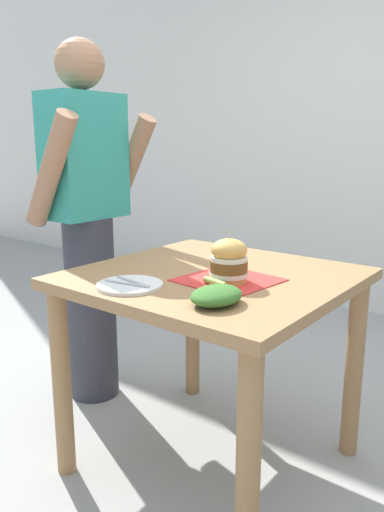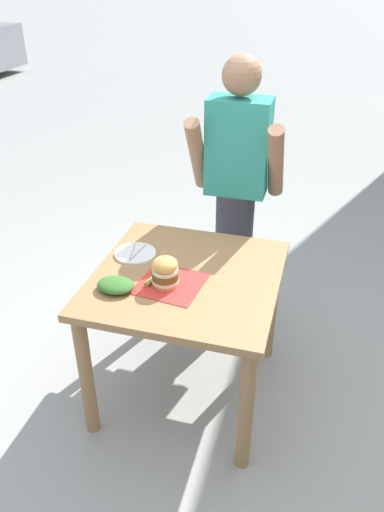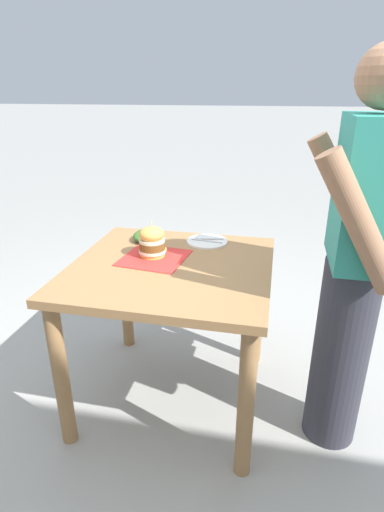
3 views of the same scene
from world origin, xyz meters
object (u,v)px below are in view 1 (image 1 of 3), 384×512
Objects in this scene: patio_table at (213,308)px; parked_car_near_curb at (99,167)px; sandwich at (229,261)px; side_plate_with_forks at (130,285)px; side_salad at (216,295)px; diner_across_table at (88,221)px; pickle_spear at (215,283)px.

patio_table is 0.22× the size of parked_car_near_curb.
parked_car_near_curb is at bearing 51.19° from sandwich.
side_plate_with_forks is 0.33m from side_salad.
side_salad is (-0.21, -0.10, -0.05)m from sandwich.
side_salad is (0.03, -0.33, 0.02)m from side_plate_with_forks.
diner_across_table is at bearing 69.78° from side_salad.
side_plate_with_forks is at bearing 160.09° from patio_table.
parked_car_near_curb is (5.63, 6.98, 0.08)m from patio_table.
patio_table is 5.05× the size of sandwich.
side_salad is at bearing -142.97° from patio_table.
parked_car_near_curb reaches higher than sandwich.
side_salad is 0.04× the size of parked_car_near_curb.
pickle_spear is (-0.07, 0.00, -0.06)m from sandwich.
patio_table is 0.55× the size of diner_across_table.
diner_across_table reaches higher than patio_table.
sandwich reaches higher than patio_table.
sandwich is 0.34m from side_plate_with_forks.
diner_across_table is at bearing 75.77° from pickle_spear.
patio_table is 0.37m from side_plate_with_forks.
parked_car_near_curb reaches higher than side_plate_with_forks.
pickle_spear is 0.45× the size of side_plate_with_forks.
patio_table is 9.50× the size of pickle_spear.
sandwich is 0.24m from side_salad.
parked_car_near_curb is (5.78, 7.09, -0.07)m from pickle_spear.
parked_car_near_curb is (5.95, 6.86, -0.06)m from side_plate_with_forks.
diner_across_table is 8.31m from parked_car_near_curb.
sandwich is at bearing -2.71° from pickle_spear.
sandwich is 0.10m from pickle_spear.
pickle_spear reaches higher than patio_table.
side_plate_with_forks is at bearing 95.35° from side_salad.
side_plate_with_forks is at bearing 127.39° from pickle_spear.
side_plate_with_forks is 9.08m from parked_car_near_curb.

